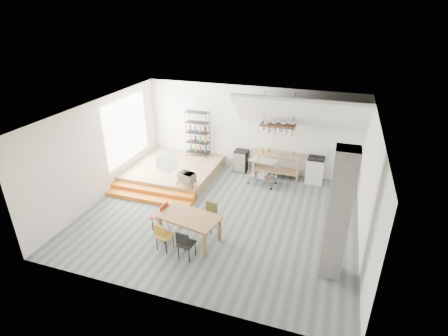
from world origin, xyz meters
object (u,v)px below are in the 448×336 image
(stove, at_px, (315,169))
(rolling_cart, at_px, (263,169))
(dining_table, at_px, (189,219))
(mini_fridge, at_px, (241,161))

(stove, distance_m, rolling_cart, 1.90)
(stove, bearing_deg, rolling_cart, -155.25)
(dining_table, bearing_deg, stove, 69.18)
(stove, distance_m, dining_table, 5.39)
(dining_table, bearing_deg, mini_fridge, 99.99)
(mini_fridge, bearing_deg, stove, -0.91)
(mini_fridge, bearing_deg, rolling_cart, -39.10)
(stove, xyz_separation_m, rolling_cart, (-1.73, -0.80, 0.13))
(stove, distance_m, mini_fridge, 2.76)
(stove, relative_size, dining_table, 0.68)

